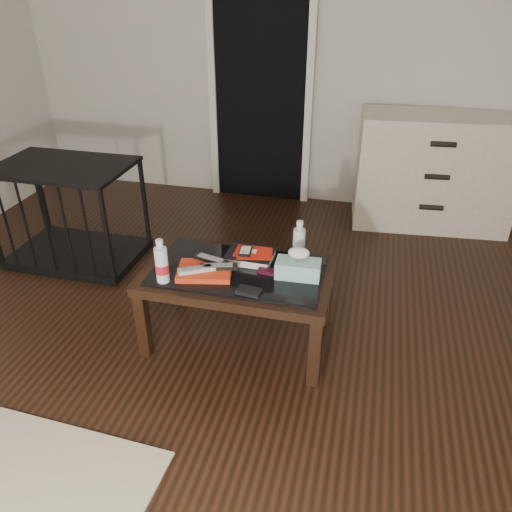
{
  "coord_description": "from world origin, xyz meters",
  "views": [
    {
      "loc": [
        0.6,
        -1.78,
        1.85
      ],
      "look_at": [
        0.06,
        0.41,
        0.55
      ],
      "focal_mm": 35.0,
      "sensor_mm": 36.0,
      "label": 1
    }
  ],
  "objects_px": {
    "pet_crate": "(75,229)",
    "water_bottle_right": "(299,241)",
    "textbook": "(251,256)",
    "tissue_box": "(298,269)",
    "water_bottle_left": "(161,261)",
    "coffee_table": "(239,280)",
    "dresser": "(434,171)"
  },
  "relations": [
    {
      "from": "coffee_table",
      "to": "dresser",
      "type": "relative_size",
      "value": 0.81
    },
    {
      "from": "water_bottle_left",
      "to": "tissue_box",
      "type": "distance_m",
      "value": 0.7
    },
    {
      "from": "pet_crate",
      "to": "water_bottle_right",
      "type": "distance_m",
      "value": 1.78
    },
    {
      "from": "coffee_table",
      "to": "dresser",
      "type": "distance_m",
      "value": 2.14
    },
    {
      "from": "coffee_table",
      "to": "textbook",
      "type": "distance_m",
      "value": 0.15
    },
    {
      "from": "textbook",
      "to": "water_bottle_left",
      "type": "xyz_separation_m",
      "value": [
        -0.38,
        -0.32,
        0.1
      ]
    },
    {
      "from": "dresser",
      "to": "pet_crate",
      "type": "height_order",
      "value": "dresser"
    },
    {
      "from": "dresser",
      "to": "water_bottle_left",
      "type": "height_order",
      "value": "dresser"
    },
    {
      "from": "dresser",
      "to": "tissue_box",
      "type": "relative_size",
      "value": 5.38
    },
    {
      "from": "textbook",
      "to": "water_bottle_right",
      "type": "xyz_separation_m",
      "value": [
        0.26,
        0.05,
        0.1
      ]
    },
    {
      "from": "textbook",
      "to": "tissue_box",
      "type": "bearing_deg",
      "value": -19.86
    },
    {
      "from": "water_bottle_right",
      "to": "pet_crate",
      "type": "bearing_deg",
      "value": 165.24
    },
    {
      "from": "coffee_table",
      "to": "water_bottle_left",
      "type": "xyz_separation_m",
      "value": [
        -0.34,
        -0.2,
        0.18
      ]
    },
    {
      "from": "coffee_table",
      "to": "textbook",
      "type": "xyz_separation_m",
      "value": [
        0.04,
        0.12,
        0.09
      ]
    },
    {
      "from": "water_bottle_right",
      "to": "dresser",
      "type": "bearing_deg",
      "value": 63.84
    },
    {
      "from": "pet_crate",
      "to": "textbook",
      "type": "height_order",
      "value": "pet_crate"
    },
    {
      "from": "water_bottle_left",
      "to": "tissue_box",
      "type": "height_order",
      "value": "water_bottle_left"
    },
    {
      "from": "tissue_box",
      "to": "coffee_table",
      "type": "bearing_deg",
      "value": 179.17
    },
    {
      "from": "water_bottle_left",
      "to": "water_bottle_right",
      "type": "relative_size",
      "value": 1.0
    },
    {
      "from": "pet_crate",
      "to": "coffee_table",
      "type": "bearing_deg",
      "value": -23.24
    },
    {
      "from": "textbook",
      "to": "dresser",
      "type": "bearing_deg",
      "value": 59.66
    },
    {
      "from": "coffee_table",
      "to": "pet_crate",
      "type": "height_order",
      "value": "pet_crate"
    },
    {
      "from": "water_bottle_right",
      "to": "tissue_box",
      "type": "xyz_separation_m",
      "value": [
        0.03,
        -0.16,
        -0.07
      ]
    },
    {
      "from": "coffee_table",
      "to": "tissue_box",
      "type": "distance_m",
      "value": 0.34
    },
    {
      "from": "textbook",
      "to": "water_bottle_right",
      "type": "height_order",
      "value": "water_bottle_right"
    },
    {
      "from": "pet_crate",
      "to": "water_bottle_right",
      "type": "bearing_deg",
      "value": -14.21
    },
    {
      "from": "pet_crate",
      "to": "water_bottle_left",
      "type": "height_order",
      "value": "pet_crate"
    },
    {
      "from": "pet_crate",
      "to": "tissue_box",
      "type": "height_order",
      "value": "pet_crate"
    },
    {
      "from": "dresser",
      "to": "water_bottle_right",
      "type": "distance_m",
      "value": 1.85
    },
    {
      "from": "tissue_box",
      "to": "textbook",
      "type": "bearing_deg",
      "value": 156.05
    },
    {
      "from": "dresser",
      "to": "water_bottle_left",
      "type": "distance_m",
      "value": 2.5
    },
    {
      "from": "water_bottle_right",
      "to": "water_bottle_left",
      "type": "bearing_deg",
      "value": -149.91
    }
  ]
}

